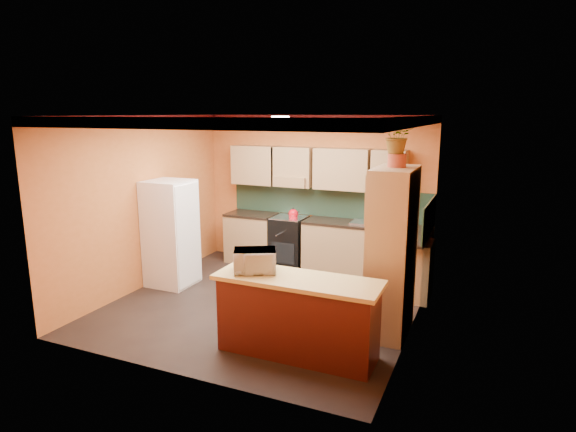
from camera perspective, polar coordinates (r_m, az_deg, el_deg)
The scene contains 15 objects.
room_shell at distance 6.88m, azimuth -1.82°, elevation 6.72°, with size 4.24×4.24×2.72m.
base_cabinets_back at distance 8.49m, azimuth 4.03°, elevation -3.59°, with size 3.65×0.60×0.88m, color #A28155.
countertop_back at distance 8.37m, azimuth 4.08°, elevation -0.56°, with size 3.65×0.62×0.04m, color black.
stove at distance 8.70m, azimuth 0.14°, elevation -3.06°, with size 0.58×0.58×0.91m, color black.
kettle at distance 8.49m, azimuth 0.63°, elevation 0.34°, with size 0.17×0.17×0.18m, color red, non-canonical shape.
sink at distance 8.15m, azimuth 9.23°, elevation -0.79°, with size 0.48×0.40×0.03m, color silver.
base_cabinets_right at distance 7.48m, azimuth 13.56°, elevation -6.10°, with size 0.60×0.80×0.88m, color #A28155.
countertop_right at distance 7.35m, azimuth 13.74°, elevation -2.69°, with size 0.62×0.80×0.04m, color black.
fridge at distance 7.92m, azimuth -13.74°, elevation -1.99°, with size 0.68×0.66×1.70m, color white.
pantry at distance 6.09m, azimuth 12.20°, elevation -4.24°, with size 0.48×0.90×2.10m, color #A28155.
fern_pot at distance 5.93m, azimuth 12.79°, elevation 6.44°, with size 0.22×0.22×0.16m, color #973924.
fern at distance 5.90m, azimuth 12.92°, elevation 9.32°, with size 0.39×0.34×0.44m, color #A28155.
breakfast_bar at distance 5.61m, azimuth 1.13°, elevation -12.06°, with size 1.80×0.55×0.88m, color #471510.
bar_top at distance 5.43m, azimuth 1.15°, elevation -7.58°, with size 1.90×0.65×0.05m, color #D4B667.
microwave at distance 5.60m, azimuth -3.96°, elevation -5.31°, with size 0.48×0.32×0.27m, color white.
Camera 1 is at (2.93, -5.92, 2.74)m, focal length 30.00 mm.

